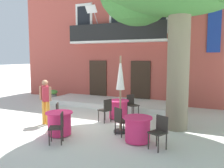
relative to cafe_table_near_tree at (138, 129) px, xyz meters
The scene contains 16 objects.
ground_plane 2.69m from the cafe_table_near_tree, 161.01° to the left, with size 120.00×120.00×0.00m, color silver.
building_facade 9.10m from the cafe_table_near_tree, 111.76° to the left, with size 13.00×5.09×7.50m.
entrance_step_platform 5.64m from the cafe_table_near_tree, 123.79° to the left, with size 6.61×2.36×0.25m, color silver.
cafe_table_near_tree is the anchor object (origin of this frame).
cafe_chair_near_tree_0 0.77m from the cafe_table_near_tree, 154.07° to the left, with size 0.55×0.55×0.91m.
cafe_chair_near_tree_1 0.77m from the cafe_table_near_tree, 19.51° to the right, with size 0.53×0.53×0.91m.
cafe_table_middle 2.80m from the cafe_table_near_tree, 125.14° to the left, with size 0.86×0.86×0.76m.
cafe_chair_middle_0 2.40m from the cafe_table_near_tree, 139.28° to the left, with size 0.52×0.52×0.91m.
cafe_chair_middle_1 3.22m from the cafe_table_near_tree, 113.20° to the left, with size 0.55×0.55×0.91m.
cafe_table_front 2.53m from the cafe_table_near_tree, 169.77° to the right, with size 0.86×0.86×0.76m.
cafe_chair_front_0 2.92m from the cafe_table_near_tree, behind, with size 0.54×0.54×0.91m.
cafe_chair_front_1 2.32m from the cafe_table_near_tree, 152.60° to the right, with size 0.55×0.55×0.91m.
cafe_umbrella 1.63m from the cafe_table_near_tree, 142.90° to the left, with size 0.44×0.44×2.55m.
ground_planter_left 8.26m from the cafe_table_near_tree, 145.25° to the left, with size 0.44×0.44×0.60m.
ground_planter_right 4.71m from the cafe_table_near_tree, 83.69° to the left, with size 0.33×0.33×0.60m.
pedestrian_near_entrance 3.77m from the cafe_table_near_tree, behind, with size 0.53×0.39×1.68m.
Camera 1 is at (4.74, -7.47, 2.51)m, focal length 38.77 mm.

